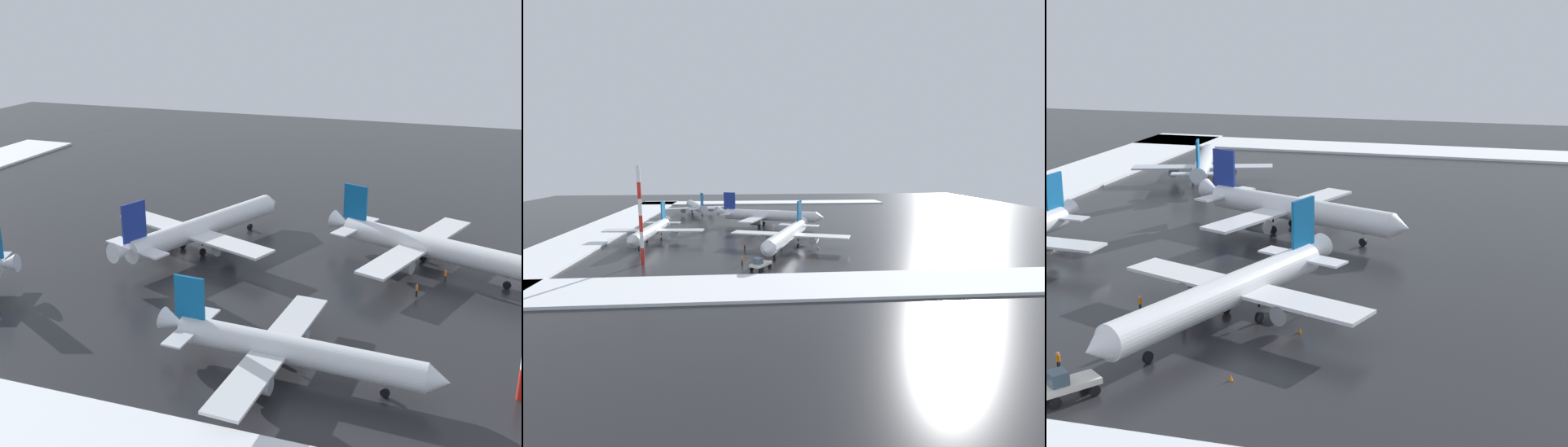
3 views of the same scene
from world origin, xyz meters
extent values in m
plane|color=#232326|center=(0.00, 0.00, 0.00)|extent=(240.00, 240.00, 0.00)
cube|color=white|center=(-67.00, 0.00, 0.25)|extent=(14.00, 116.00, 0.50)
cylinder|color=white|center=(38.63, 1.77, 3.37)|extent=(28.29, 12.82, 3.27)
cone|color=white|center=(53.30, -3.49, 3.37)|extent=(3.22, 3.71, 3.11)
cone|color=white|center=(23.76, 7.10, 3.95)|extent=(4.17, 3.78, 3.18)
cube|color=white|center=(38.57, 10.18, 3.08)|extent=(8.21, 13.21, 0.35)
cylinder|color=gray|center=(38.37, 8.20, 2.12)|extent=(3.73, 2.92, 1.93)
cube|color=white|center=(33.24, -4.68, 3.08)|extent=(8.21, 13.21, 0.35)
cylinder|color=gray|center=(34.35, -3.03, 2.12)|extent=(3.73, 2.92, 1.93)
cube|color=#0C5999|center=(25.94, 6.32, 7.51)|extent=(3.74, 1.62, 5.39)
cube|color=white|center=(27.09, 8.97, 3.75)|extent=(3.91, 5.19, 0.23)
cube|color=white|center=(25.15, 3.54, 3.75)|extent=(3.91, 5.19, 0.23)
cylinder|color=black|center=(48.14, -1.64, 1.93)|extent=(0.23, 0.23, 0.67)
cylinder|color=black|center=(48.14, -1.64, 0.53)|extent=(1.11, 0.67, 1.06)
cylinder|color=black|center=(36.62, 4.74, 1.93)|extent=(0.23, 0.23, 0.67)
cylinder|color=black|center=(36.62, 4.74, 0.53)|extent=(1.11, 0.67, 1.06)
cylinder|color=black|center=(35.19, 0.75, 1.93)|extent=(0.23, 0.23, 0.67)
cylinder|color=black|center=(35.19, 0.75, 0.53)|extent=(1.11, 0.67, 1.06)
cylinder|color=silver|center=(-27.69, -27.14, 2.98)|extent=(25.23, 10.59, 2.90)
cone|color=silver|center=(-40.83, -31.37, 2.98)|extent=(2.79, 3.25, 2.75)
cone|color=silver|center=(-14.38, -22.86, 3.49)|extent=(3.65, 3.28, 2.82)
cube|color=silver|center=(-23.11, -33.01, 2.73)|extent=(6.96, 11.70, 0.31)
cylinder|color=gray|center=(-24.04, -31.52, 1.88)|extent=(3.28, 2.51, 1.70)
cube|color=silver|center=(-27.39, -19.70, 2.73)|extent=(6.96, 11.70, 0.31)
cylinder|color=gray|center=(-27.27, -21.46, 1.88)|extent=(3.28, 2.51, 1.70)
cube|color=#0C5999|center=(-16.33, -23.49, 6.65)|extent=(3.34, 1.34, 4.77)
cube|color=silver|center=(-15.70, -25.97, 3.32)|extent=(3.36, 4.57, 0.20)
cube|color=silver|center=(-17.27, -21.10, 3.32)|extent=(3.36, 4.57, 0.20)
cylinder|color=black|center=(-36.21, -29.88, 1.70)|extent=(0.20, 0.20, 0.60)
cylinder|color=black|center=(-36.21, -29.88, 0.47)|extent=(0.98, 0.57, 0.94)
cylinder|color=black|center=(-24.68, -28.14, 1.70)|extent=(0.20, 0.20, 0.60)
cylinder|color=black|center=(-24.68, -28.14, 0.47)|extent=(0.98, 0.57, 0.94)
cylinder|color=black|center=(-25.83, -24.57, 1.70)|extent=(0.20, 0.20, 0.60)
cylinder|color=black|center=(-25.83, -24.57, 0.47)|extent=(0.98, 0.57, 0.94)
cone|color=silver|center=(13.58, -30.51, 3.53)|extent=(3.23, 2.68, 2.85)
cube|color=silver|center=(25.55, -24.21, 2.75)|extent=(4.50, 11.41, 0.31)
cube|color=#0C5999|center=(15.64, -30.64, 6.71)|extent=(3.46, 0.53, 4.82)
cube|color=silver|center=(15.98, -28.08, 3.36)|extent=(2.50, 4.27, 0.21)
cylinder|color=white|center=(4.12, -0.14, 3.44)|extent=(13.74, 28.66, 3.34)
cone|color=white|center=(9.86, 14.69, 3.44)|extent=(3.81, 3.34, 3.17)
cone|color=white|center=(-1.70, -15.15, 4.02)|extent=(3.91, 4.29, 3.25)
cube|color=white|center=(-4.45, 0.02, 3.14)|extent=(13.46, 8.63, 0.35)
cylinder|color=gray|center=(-2.44, -0.23, 2.16)|extent=(3.04, 3.82, 1.96)
cube|color=white|center=(10.56, -5.79, 3.14)|extent=(13.46, 8.63, 0.35)
cylinder|color=gray|center=(8.90, -4.62, 2.16)|extent=(3.04, 3.82, 1.96)
cube|color=navy|center=(-0.85, -12.95, 7.66)|extent=(1.75, 3.79, 5.50)
cube|color=white|center=(-3.52, -11.70, 3.83)|extent=(5.31, 4.08, 0.24)
cube|color=white|center=(1.97, -13.83, 3.83)|extent=(5.31, 4.08, 0.24)
cylinder|color=black|center=(7.84, 9.47, 1.96)|extent=(0.24, 0.24, 0.69)
cylinder|color=black|center=(7.84, 9.47, 0.54)|extent=(0.71, 1.13, 1.08)
cylinder|color=black|center=(1.04, -2.10, 1.96)|extent=(0.24, 0.24, 0.69)
cylinder|color=black|center=(1.04, -2.10, 0.54)|extent=(0.71, 1.13, 1.08)
cylinder|color=black|center=(5.07, -3.66, 1.96)|extent=(0.24, 0.24, 0.69)
cylinder|color=black|center=(5.07, -3.66, 0.54)|extent=(0.71, 1.13, 1.08)
cube|color=silver|center=(55.64, -4.72, 1.15)|extent=(5.01, 4.49, 0.50)
cube|color=#3F5160|center=(56.38, -5.26, 1.95)|extent=(2.02, 2.04, 1.10)
cylinder|color=black|center=(57.52, -4.87, 0.45)|extent=(0.92, 0.79, 0.90)
cylinder|color=black|center=(54.92, -2.97, 0.45)|extent=(0.92, 0.79, 0.90)
cylinder|color=black|center=(53.75, -4.57, 0.45)|extent=(0.92, 0.79, 0.90)
cylinder|color=black|center=(36.98, -7.97, 0.42)|extent=(0.16, 0.16, 0.85)
cylinder|color=black|center=(37.09, -7.80, 0.42)|extent=(0.16, 0.16, 0.85)
cylinder|color=orange|center=(37.04, -7.89, 1.16)|extent=(0.36, 0.36, 0.62)
sphere|color=tan|center=(37.04, -7.89, 1.59)|extent=(0.24, 0.24, 0.24)
cylinder|color=black|center=(40.24, -1.86, 0.42)|extent=(0.16, 0.16, 0.85)
cylinder|color=black|center=(40.19, -1.66, 0.42)|extent=(0.16, 0.16, 0.85)
cylinder|color=orange|center=(40.21, -1.76, 1.16)|extent=(0.36, 0.36, 0.62)
sphere|color=tan|center=(40.21, -1.76, 1.59)|extent=(0.24, 0.24, 0.24)
cylinder|color=black|center=(51.53, -8.21, 0.42)|extent=(0.16, 0.16, 0.85)
cylinder|color=black|center=(51.50, -8.41, 0.42)|extent=(0.16, 0.16, 0.85)
cylinder|color=orange|center=(51.52, -8.31, 1.16)|extent=(0.36, 0.36, 0.62)
sphere|color=tan|center=(51.52, -8.31, 1.59)|extent=(0.24, 0.24, 0.24)
cone|color=orange|center=(38.20, 9.30, 0.28)|extent=(0.36, 0.36, 0.55)
cone|color=orange|center=(49.52, 6.53, 0.28)|extent=(0.36, 0.36, 0.55)
camera|label=1|loc=(42.99, -87.15, 36.29)|focal=45.00mm
camera|label=2|loc=(130.50, -6.89, 20.56)|focal=28.00mm
camera|label=3|loc=(106.49, 28.32, 29.51)|focal=55.00mm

